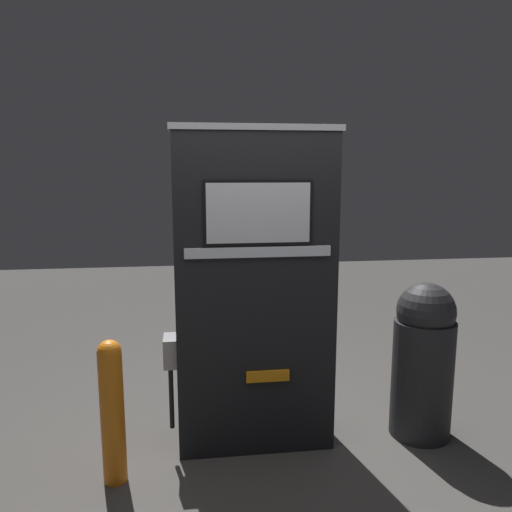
# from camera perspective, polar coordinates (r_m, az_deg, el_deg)

# --- Properties ---
(ground_plane) EXTENTS (14.00, 14.00, 0.00)m
(ground_plane) POSITION_cam_1_polar(r_m,az_deg,el_deg) (3.73, 0.24, -21.77)
(ground_plane) COLOR #423F3D
(gas_pump) EXTENTS (1.18, 0.48, 2.24)m
(gas_pump) POSITION_cam_1_polar(r_m,az_deg,el_deg) (3.49, -0.27, -3.94)
(gas_pump) COLOR black
(gas_pump) RESTS_ON ground_plane
(safety_bollard) EXTENTS (0.15, 0.15, 0.94)m
(safety_bollard) POSITION_cam_1_polar(r_m,az_deg,el_deg) (3.35, -16.12, -16.37)
(safety_bollard) COLOR orange
(safety_bollard) RESTS_ON ground_plane
(trash_bin) EXTENTS (0.44, 0.44, 1.16)m
(trash_bin) POSITION_cam_1_polar(r_m,az_deg,el_deg) (3.92, 18.56, -11.05)
(trash_bin) COLOR #232326
(trash_bin) RESTS_ON ground_plane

